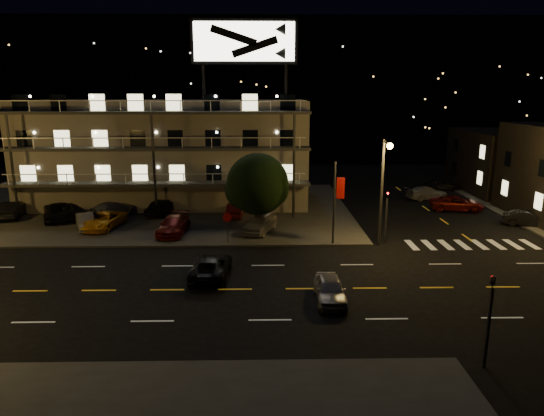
{
  "coord_description": "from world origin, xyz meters",
  "views": [
    {
      "loc": [
        -0.38,
        -26.71,
        11.38
      ],
      "look_at": [
        0.35,
        8.0,
        3.01
      ],
      "focal_mm": 32.0,
      "sensor_mm": 36.0,
      "label": 1
    }
  ],
  "objects_px": {
    "tree": "(257,186)",
    "road_car_east": "(330,289)",
    "road_car_west": "(211,266)",
    "lot_car_2": "(104,221)",
    "lot_car_4": "(260,222)",
    "side_car_0": "(528,219)",
    "lot_car_7": "(112,210)"
  },
  "relations": [
    {
      "from": "tree",
      "to": "road_car_east",
      "type": "distance_m",
      "value": 14.15
    },
    {
      "from": "road_car_east",
      "to": "road_car_west",
      "type": "bearing_deg",
      "value": 152.09
    },
    {
      "from": "lot_car_2",
      "to": "road_car_east",
      "type": "distance_m",
      "value": 22.42
    },
    {
      "from": "tree",
      "to": "lot_car_4",
      "type": "xyz_separation_m",
      "value": [
        0.22,
        0.19,
        -3.09
      ]
    },
    {
      "from": "lot_car_2",
      "to": "lot_car_4",
      "type": "distance_m",
      "value": 13.19
    },
    {
      "from": "lot_car_2",
      "to": "side_car_0",
      "type": "xyz_separation_m",
      "value": [
        36.3,
        0.42,
        -0.16
      ]
    },
    {
      "from": "lot_car_7",
      "to": "tree",
      "type": "bearing_deg",
      "value": -176.46
    },
    {
      "from": "lot_car_4",
      "to": "road_car_east",
      "type": "height_order",
      "value": "lot_car_4"
    },
    {
      "from": "side_car_0",
      "to": "road_car_east",
      "type": "xyz_separation_m",
      "value": [
        -19.25,
        -14.97,
        0.02
      ]
    },
    {
      "from": "lot_car_2",
      "to": "lot_car_4",
      "type": "xyz_separation_m",
      "value": [
        13.13,
        -1.25,
        0.1
      ]
    },
    {
      "from": "lot_car_7",
      "to": "road_car_west",
      "type": "height_order",
      "value": "lot_car_7"
    },
    {
      "from": "lot_car_7",
      "to": "road_car_west",
      "type": "distance_m",
      "value": 17.52
    },
    {
      "from": "lot_car_4",
      "to": "road_car_west",
      "type": "xyz_separation_m",
      "value": [
        -3.08,
        -9.47,
        -0.23
      ]
    },
    {
      "from": "lot_car_4",
      "to": "lot_car_7",
      "type": "bearing_deg",
      "value": -178.67
    },
    {
      "from": "road_car_east",
      "to": "lot_car_4",
      "type": "bearing_deg",
      "value": 107.18
    },
    {
      "from": "tree",
      "to": "lot_car_2",
      "type": "xyz_separation_m",
      "value": [
        -12.91,
        1.44,
        -3.19
      ]
    },
    {
      "from": "road_car_east",
      "to": "lot_car_2",
      "type": "bearing_deg",
      "value": 140.25
    },
    {
      "from": "tree",
      "to": "side_car_0",
      "type": "relative_size",
      "value": 1.62
    },
    {
      "from": "lot_car_2",
      "to": "lot_car_7",
      "type": "relative_size",
      "value": 0.92
    },
    {
      "from": "tree",
      "to": "lot_car_2",
      "type": "relative_size",
      "value": 1.35
    },
    {
      "from": "lot_car_4",
      "to": "tree",
      "type": "bearing_deg",
      "value": -119.33
    },
    {
      "from": "tree",
      "to": "lot_car_4",
      "type": "height_order",
      "value": "tree"
    },
    {
      "from": "tree",
      "to": "side_car_0",
      "type": "bearing_deg",
      "value": 4.55
    },
    {
      "from": "road_car_east",
      "to": "tree",
      "type": "bearing_deg",
      "value": 108.27
    },
    {
      "from": "road_car_east",
      "to": "side_car_0",
      "type": "bearing_deg",
      "value": 38.57
    },
    {
      "from": "road_car_east",
      "to": "lot_car_7",
      "type": "bearing_deg",
      "value": 134.81
    },
    {
      "from": "side_car_0",
      "to": "road_car_west",
      "type": "relative_size",
      "value": 0.82
    },
    {
      "from": "road_car_west",
      "to": "side_car_0",
      "type": "bearing_deg",
      "value": -154.3
    },
    {
      "from": "road_car_east",
      "to": "road_car_west",
      "type": "relative_size",
      "value": 0.81
    },
    {
      "from": "tree",
      "to": "lot_car_4",
      "type": "bearing_deg",
      "value": 40.3
    },
    {
      "from": "lot_car_4",
      "to": "lot_car_7",
      "type": "xyz_separation_m",
      "value": [
        -13.46,
        4.64,
        -0.01
      ]
    },
    {
      "from": "lot_car_2",
      "to": "side_car_0",
      "type": "bearing_deg",
      "value": 12.11
    }
  ]
}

